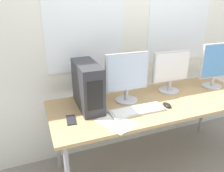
% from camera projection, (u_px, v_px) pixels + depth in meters
% --- Properties ---
extents(wall_back, '(8.00, 0.07, 2.70)m').
position_uv_depth(wall_back, '(134.00, 33.00, 2.36)').
color(wall_back, silver).
rests_on(wall_back, ground_plane).
extents(desk, '(2.05, 0.78, 0.77)m').
position_uv_depth(desk, '(155.00, 105.00, 2.15)').
color(desk, tan).
rests_on(desk, ground_plane).
extents(pc_tower, '(0.18, 0.47, 0.41)m').
position_uv_depth(pc_tower, '(88.00, 86.00, 1.93)').
color(pc_tower, '#2D2D33').
rests_on(pc_tower, desk).
extents(monitor_main, '(0.42, 0.21, 0.48)m').
position_uv_depth(monitor_main, '(127.00, 76.00, 2.03)').
color(monitor_main, '#B7B7BC').
rests_on(monitor_main, desk).
extents(monitor_right_near, '(0.42, 0.21, 0.44)m').
position_uv_depth(monitor_right_near, '(171.00, 71.00, 2.25)').
color(monitor_right_near, '#B7B7BC').
rests_on(monitor_right_near, desk).
extents(monitor_right_far, '(0.40, 0.21, 0.49)m').
position_uv_depth(monitor_right_far, '(216.00, 65.00, 2.37)').
color(monitor_right_far, '#B7B7BC').
rests_on(monitor_right_far, desk).
extents(keyboard, '(0.49, 0.16, 0.02)m').
position_uv_depth(keyboard, '(137.00, 110.00, 1.92)').
color(keyboard, silver).
rests_on(keyboard, desk).
extents(mouse, '(0.06, 0.10, 0.03)m').
position_uv_depth(mouse, '(167.00, 105.00, 2.00)').
color(mouse, black).
rests_on(mouse, desk).
extents(cell_phone, '(0.09, 0.16, 0.01)m').
position_uv_depth(cell_phone, '(71.00, 120.00, 1.78)').
color(cell_phone, '#232328').
rests_on(cell_phone, desk).
extents(paper_sheet_left, '(0.31, 0.36, 0.00)m').
position_uv_depth(paper_sheet_left, '(116.00, 122.00, 1.75)').
color(paper_sheet_left, white).
rests_on(paper_sheet_left, desk).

